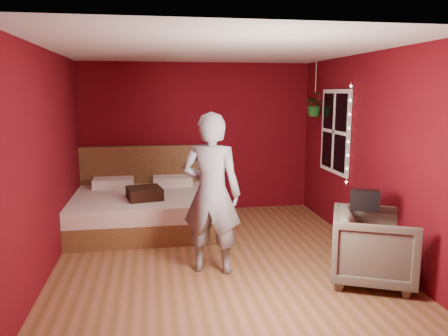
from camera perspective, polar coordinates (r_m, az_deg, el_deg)
floor at (r=5.81m, az=-1.01°, el=-11.22°), size 4.50×4.50×0.00m
room_walls at (r=5.44m, az=-1.06°, el=5.52°), size 4.04×4.54×2.62m
window at (r=6.87m, az=14.29°, el=4.63°), size 0.05×0.97×1.27m
fairy_lights at (r=6.39m, az=15.96°, el=4.17°), size 0.04×0.04×1.45m
bed at (r=6.98m, az=-10.48°, el=-5.09°), size 2.16×1.83×1.19m
person at (r=5.03m, az=-1.65°, el=-3.37°), size 0.80×0.65×1.88m
armchair at (r=5.18m, az=18.94°, el=-9.72°), size 1.16×1.15×0.80m
handbag at (r=5.09m, az=17.91°, el=-3.99°), size 0.35×0.27×0.22m
throw_pillow at (r=6.54m, az=-10.35°, el=-3.25°), size 0.57×0.57×0.17m
hanging_plant at (r=7.41m, az=11.80°, el=8.15°), size 0.38×0.33×0.90m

